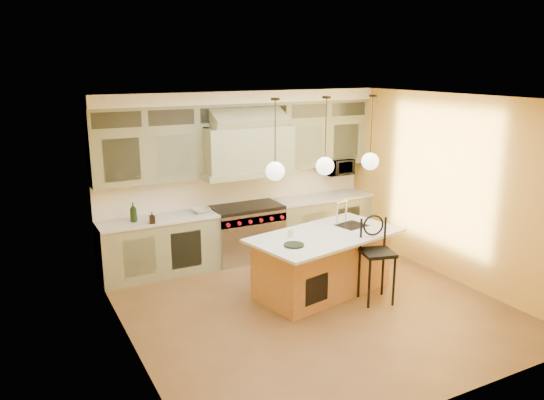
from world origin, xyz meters
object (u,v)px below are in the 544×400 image
range (247,232)px  kitchen_island (323,262)px  microwave (338,167)px  counter_stool (376,254)px

range → kitchen_island: kitchen_island is taller
kitchen_island → microwave: size_ratio=4.46×
range → microwave: microwave is taller
kitchen_island → counter_stool: bearing=-61.9°
range → kitchen_island: bearing=-77.3°
kitchen_island → microwave: 2.64m
kitchen_island → counter_stool: (0.50, -0.61, 0.24)m
kitchen_island → counter_stool: 0.83m
range → microwave: (1.95, 0.11, 0.96)m
kitchen_island → microwave: bearing=39.5°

